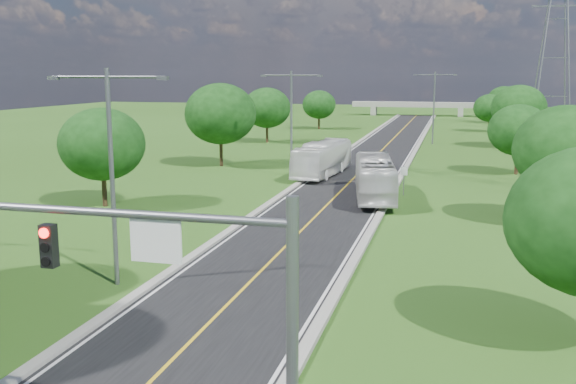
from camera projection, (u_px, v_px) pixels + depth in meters
name	position (u px, v px, depth m)	size (l,w,h in m)	color
ground	(373.00, 159.00, 74.30)	(260.00, 260.00, 0.00)	#2B5016
road	(379.00, 153.00, 80.00)	(8.00, 150.00, 0.06)	black
curb_left	(346.00, 151.00, 81.05)	(0.50, 150.00, 0.22)	gray
curb_right	(414.00, 153.00, 78.93)	(0.50, 150.00, 0.22)	gray
signal_mast	(202.00, 291.00, 14.46)	(8.54, 0.33, 7.20)	slate
speed_limit_sign	(404.00, 176.00, 51.77)	(0.55, 0.09, 2.40)	slate
overpass	(417.00, 105.00, 149.97)	(30.00, 3.00, 3.20)	gray
streetlight_near_left	(111.00, 159.00, 29.05)	(5.90, 0.25, 10.00)	slate
streetlight_mid_left	(291.00, 114.00, 60.44)	(5.90, 0.25, 10.00)	slate
streetlight_far_right	(434.00, 101.00, 88.85)	(5.90, 0.25, 10.00)	slate
power_tower_far	(555.00, 50.00, 117.61)	(9.00, 6.40, 28.00)	slate
tree_lb	(102.00, 144.00, 46.99)	(6.30, 6.30, 7.33)	black
tree_lc	(220.00, 114.00, 67.50)	(7.56, 7.56, 8.79)	black
tree_ld	(267.00, 108.00, 90.95)	(6.72, 6.72, 7.82)	black
tree_le	(319.00, 105.00, 113.27)	(5.88, 5.88, 6.84)	black
tree_rb	(567.00, 150.00, 40.88)	(6.72, 6.72, 7.82)	black
tree_rc	(519.00, 130.00, 62.17)	(5.88, 5.88, 6.84)	black
tree_rd	(519.00, 108.00, 84.34)	(7.14, 7.14, 8.30)	black
tree_re	(490.00, 108.00, 108.02)	(5.46, 5.46, 6.35)	black
tree_rf	(504.00, 100.00, 126.06)	(6.30, 6.30, 7.33)	black
bus_outbound	(375.00, 178.00, 50.21)	(2.75, 11.76, 3.28)	silver
bus_inbound	(323.00, 158.00, 61.74)	(2.74, 11.70, 3.26)	white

